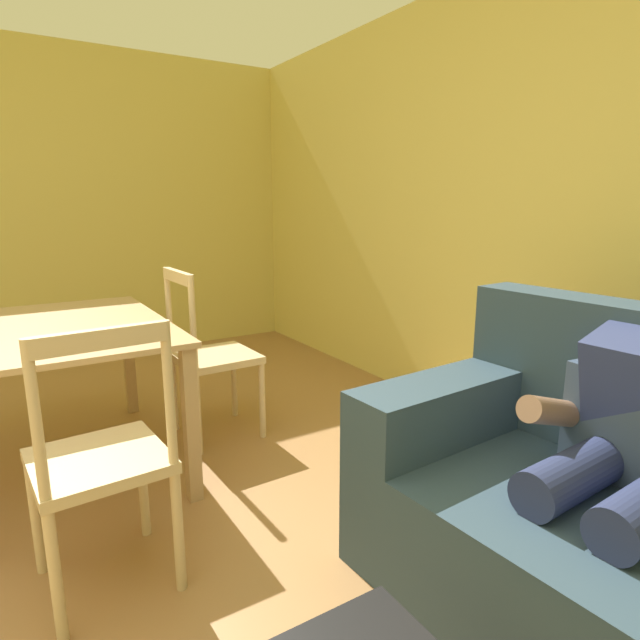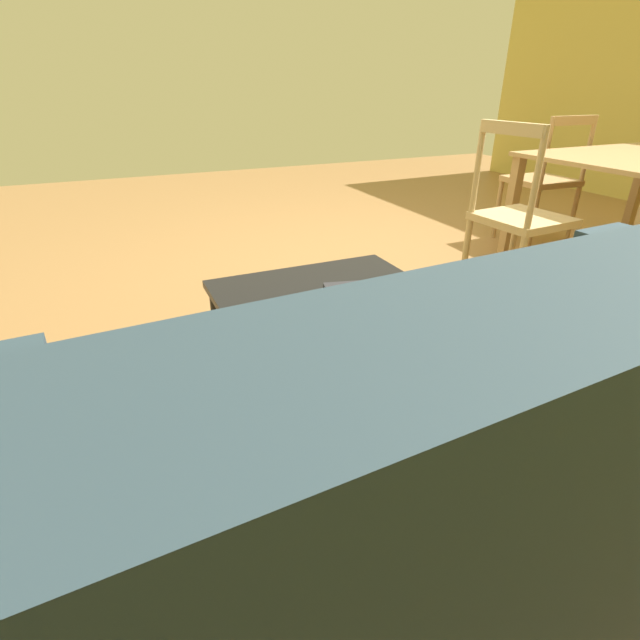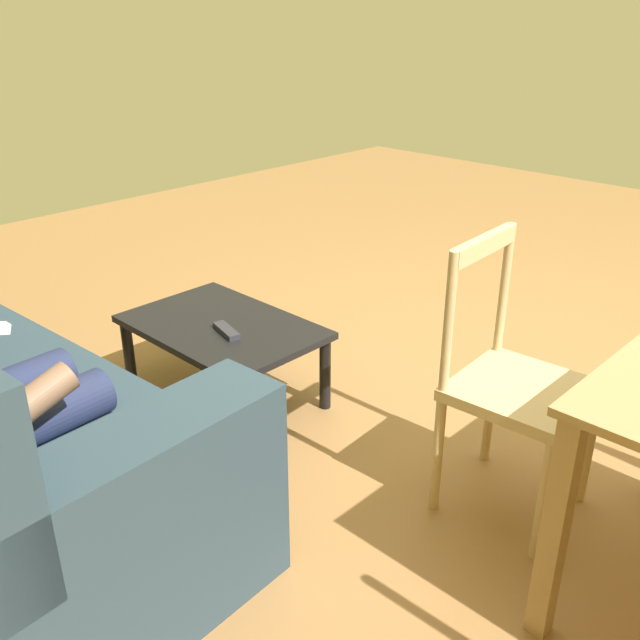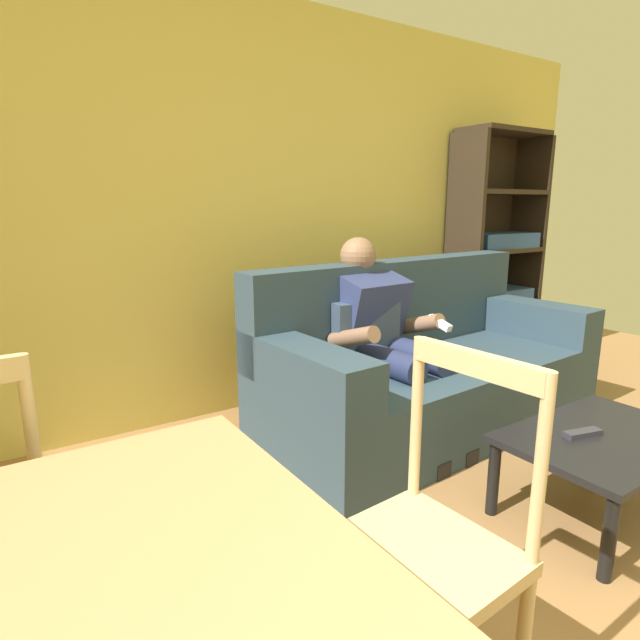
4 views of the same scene
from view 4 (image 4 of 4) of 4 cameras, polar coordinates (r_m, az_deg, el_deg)
wall_back at (r=3.28m, az=-12.89°, el=11.50°), size 6.81×0.12×2.54m
couch at (r=3.21m, az=11.36°, el=-5.24°), size 2.18×1.04×0.98m
person_lounging at (r=2.94m, az=7.08°, el=-1.81°), size 0.61×0.91×1.13m
coffee_table at (r=2.57m, az=28.65°, el=-11.98°), size 0.85×0.57×0.36m
tv_remote at (r=2.49m, az=26.86°, el=-11.02°), size 0.18×0.09×0.02m
bookshelf at (r=4.61m, az=18.45°, el=5.65°), size 0.84×0.36×1.89m
dining_chair_facing_couch at (r=1.45m, az=11.53°, el=-23.57°), size 0.45×0.45×0.96m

